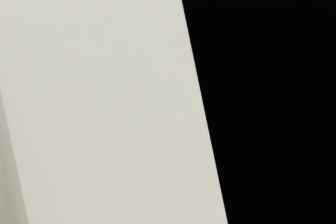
# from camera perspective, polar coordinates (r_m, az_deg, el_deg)

# --- Properties ---
(wall_back) EXTENTS (6.00, 0.06, 2.60)m
(wall_back) POSITION_cam_1_polar(r_m,az_deg,el_deg) (2.01, -3.23, 14.02)
(wall_back) COLOR silver
(wall_back) RESTS_ON ground
(desk) EXTENTS (1.43, 0.66, 0.73)m
(desk) POSITION_cam_1_polar(r_m,az_deg,el_deg) (2.20, 10.75, -10.82)
(desk) COLOR olive
(desk) RESTS_ON ground
(book_stack_tall) EXTENTS (0.25, 0.20, 0.30)m
(book_stack_tall) POSITION_cam_1_polar(r_m,az_deg,el_deg) (1.87, 0.40, 0.56)
(book_stack_tall) COLOR gray
(book_stack_tall) RESTS_ON desk
(book_stack_keyboard_riser) EXTENTS (0.25, 0.20, 0.17)m
(book_stack_keyboard_riser) POSITION_cam_1_polar(r_m,az_deg,el_deg) (1.74, 1.19, -3.61)
(book_stack_keyboard_riser) COLOR white
(book_stack_keyboard_riser) RESTS_ON desk
(book_stack_side) EXTENTS (0.24, 0.20, 0.11)m
(book_stack_side) POSITION_cam_1_polar(r_m,az_deg,el_deg) (2.10, 14.40, -1.12)
(book_stack_side) COLOR white
(book_stack_side) RESTS_ON desk
(laptop) EXTENTS (0.31, 0.33, 0.24)m
(laptop) POSITION_cam_1_polar(r_m,az_deg,el_deg) (1.87, -0.84, 6.93)
(laptop) COLOR gray
(laptop) RESTS_ON book_stack_tall
(keyboard) EXTENTS (0.43, 0.16, 0.02)m
(keyboard) POSITION_cam_1_polar(r_m,az_deg,el_deg) (1.70, 1.38, -0.77)
(keyboard) COLOR black
(keyboard) RESTS_ON book_stack_keyboard_riser
(computer_mouse) EXTENTS (0.06, 0.10, 0.04)m
(computer_mouse) POSITION_cam_1_polar(r_m,az_deg,el_deg) (2.00, 12.38, -3.00)
(computer_mouse) COLOR #A5A8AD
(computer_mouse) RESTS_ON desk
(mug) EXTENTS (0.12, 0.09, 0.09)m
(mug) POSITION_cam_1_polar(r_m,az_deg,el_deg) (1.67, -13.28, -6.99)
(mug) COLOR #265999
(mug) RESTS_ON desk
(water_bottle) EXTENTS (0.06, 0.06, 0.23)m
(water_bottle) POSITION_cam_1_polar(r_m,az_deg,el_deg) (2.03, 16.25, 0.03)
(water_bottle) COLOR black
(water_bottle) RESTS_ON desk
(cell_phone) EXTENTS (0.09, 0.15, 0.01)m
(cell_phone) POSITION_cam_1_polar(r_m,az_deg,el_deg) (1.80, 10.79, -6.14)
(cell_phone) COLOR black
(cell_phone) RESTS_ON desk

